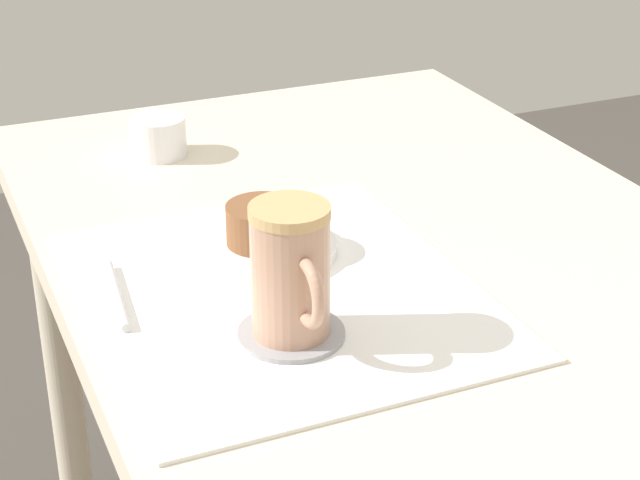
{
  "coord_description": "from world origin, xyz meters",
  "views": [
    {
      "loc": [
        0.78,
        -0.46,
        1.25
      ],
      "look_at": [
        -0.06,
        -0.1,
        0.8
      ],
      "focal_mm": 60.0,
      "sensor_mm": 36.0,
      "label": 1
    }
  ],
  "objects_px": {
    "dining_table": "(436,369)",
    "coffee_mug": "(291,272)",
    "pastry": "(262,224)",
    "sugar_bowl": "(158,136)",
    "pastry_plate": "(263,248)"
  },
  "relations": [
    {
      "from": "dining_table",
      "to": "coffee_mug",
      "type": "xyz_separation_m",
      "value": [
        0.03,
        -0.16,
        0.16
      ]
    },
    {
      "from": "dining_table",
      "to": "pastry",
      "type": "height_order",
      "value": "pastry"
    },
    {
      "from": "dining_table",
      "to": "sugar_bowl",
      "type": "bearing_deg",
      "value": -161.56
    },
    {
      "from": "coffee_mug",
      "to": "sugar_bowl",
      "type": "distance_m",
      "value": 0.48
    },
    {
      "from": "sugar_bowl",
      "to": "coffee_mug",
      "type": "bearing_deg",
      "value": -1.45
    },
    {
      "from": "pastry_plate",
      "to": "coffee_mug",
      "type": "bearing_deg",
      "value": -11.52
    },
    {
      "from": "dining_table",
      "to": "coffee_mug",
      "type": "distance_m",
      "value": 0.23
    },
    {
      "from": "pastry",
      "to": "sugar_bowl",
      "type": "distance_m",
      "value": 0.32
    },
    {
      "from": "dining_table",
      "to": "sugar_bowl",
      "type": "xyz_separation_m",
      "value": [
        -0.45,
        -0.15,
        0.11
      ]
    },
    {
      "from": "pastry",
      "to": "coffee_mug",
      "type": "relative_size",
      "value": 0.6
    },
    {
      "from": "sugar_bowl",
      "to": "dining_table",
      "type": "bearing_deg",
      "value": 18.44
    },
    {
      "from": "coffee_mug",
      "to": "pastry",
      "type": "bearing_deg",
      "value": 168.48
    },
    {
      "from": "pastry_plate",
      "to": "sugar_bowl",
      "type": "xyz_separation_m",
      "value": [
        -0.31,
        -0.02,
        0.02
      ]
    },
    {
      "from": "dining_table",
      "to": "coffee_mug",
      "type": "relative_size",
      "value": 10.57
    },
    {
      "from": "pastry",
      "to": "sugar_bowl",
      "type": "relative_size",
      "value": 1.04
    }
  ]
}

